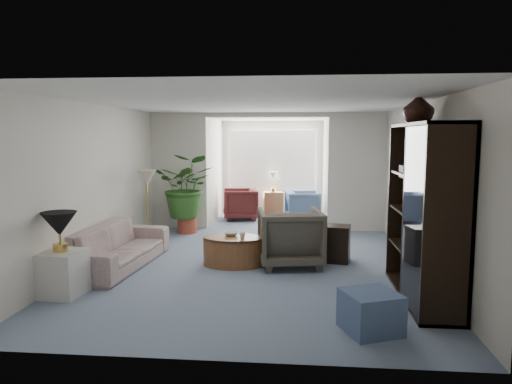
# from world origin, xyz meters

# --- Properties ---
(floor) EXTENTS (6.00, 6.00, 0.00)m
(floor) POSITION_xyz_m (0.00, 0.00, 0.00)
(floor) COLOR gray
(floor) RESTS_ON ground
(sunroom_floor) EXTENTS (2.60, 2.60, 0.00)m
(sunroom_floor) POSITION_xyz_m (0.00, 4.10, 0.00)
(sunroom_floor) COLOR gray
(sunroom_floor) RESTS_ON ground
(back_pier_left) EXTENTS (1.20, 0.12, 2.50)m
(back_pier_left) POSITION_xyz_m (-1.90, 3.00, 1.25)
(back_pier_left) COLOR white
(back_pier_left) RESTS_ON ground
(back_pier_right) EXTENTS (1.20, 0.12, 2.50)m
(back_pier_right) POSITION_xyz_m (1.90, 3.00, 1.25)
(back_pier_right) COLOR white
(back_pier_right) RESTS_ON ground
(back_header) EXTENTS (2.60, 0.12, 0.10)m
(back_header) POSITION_xyz_m (0.00, 3.00, 2.45)
(back_header) COLOR white
(back_header) RESTS_ON back_pier_left
(window_pane) EXTENTS (2.20, 0.02, 1.50)m
(window_pane) POSITION_xyz_m (0.00, 5.18, 1.40)
(window_pane) COLOR white
(window_blinds) EXTENTS (2.20, 0.02, 1.50)m
(window_blinds) POSITION_xyz_m (0.00, 5.15, 1.40)
(window_blinds) COLOR white
(framed_picture) EXTENTS (0.04, 0.50, 0.40)m
(framed_picture) POSITION_xyz_m (2.46, -0.10, 1.70)
(framed_picture) COLOR beige
(sofa) EXTENTS (1.02, 2.25, 0.64)m
(sofa) POSITION_xyz_m (-2.08, -0.09, 0.32)
(sofa) COLOR beige
(sofa) RESTS_ON ground
(end_table) EXTENTS (0.55, 0.55, 0.57)m
(end_table) POSITION_xyz_m (-2.28, -1.44, 0.28)
(end_table) COLOR silver
(end_table) RESTS_ON ground
(table_lamp) EXTENTS (0.44, 0.44, 0.30)m
(table_lamp) POSITION_xyz_m (-2.28, -1.44, 0.92)
(table_lamp) COLOR black
(table_lamp) RESTS_ON end_table
(floor_lamp) EXTENTS (0.36, 0.36, 0.28)m
(floor_lamp) POSITION_xyz_m (-2.08, 1.38, 1.25)
(floor_lamp) COLOR beige
(floor_lamp) RESTS_ON ground
(coffee_table) EXTENTS (1.04, 1.04, 0.45)m
(coffee_table) POSITION_xyz_m (-0.31, 0.14, 0.23)
(coffee_table) COLOR brown
(coffee_table) RESTS_ON ground
(coffee_bowl) EXTENTS (0.26, 0.26, 0.06)m
(coffee_bowl) POSITION_xyz_m (-0.36, 0.24, 0.48)
(coffee_bowl) COLOR silver
(coffee_bowl) RESTS_ON coffee_table
(coffee_cup) EXTENTS (0.11, 0.11, 0.09)m
(coffee_cup) POSITION_xyz_m (-0.16, 0.04, 0.50)
(coffee_cup) COLOR silver
(coffee_cup) RESTS_ON coffee_table
(wingback_chair) EXTENTS (1.09, 1.12, 0.89)m
(wingback_chair) POSITION_xyz_m (0.57, 0.22, 0.44)
(wingback_chair) COLOR #655D50
(wingback_chair) RESTS_ON ground
(side_table_dark) EXTENTS (0.55, 0.47, 0.58)m
(side_table_dark) POSITION_xyz_m (1.27, 0.52, 0.29)
(side_table_dark) COLOR black
(side_table_dark) RESTS_ON ground
(entertainment_cabinet) EXTENTS (0.52, 1.95, 2.16)m
(entertainment_cabinet) POSITION_xyz_m (2.23, -1.11, 1.08)
(entertainment_cabinet) COLOR black
(entertainment_cabinet) RESTS_ON ground
(cabinet_urn) EXTENTS (0.40, 0.40, 0.41)m
(cabinet_urn) POSITION_xyz_m (2.23, -0.61, 2.37)
(cabinet_urn) COLOR black
(cabinet_urn) RESTS_ON entertainment_cabinet
(ottoman) EXTENTS (0.68, 0.68, 0.42)m
(ottoman) POSITION_xyz_m (1.45, -2.22, 0.21)
(ottoman) COLOR slate
(ottoman) RESTS_ON ground
(plant_pot) EXTENTS (0.40, 0.40, 0.32)m
(plant_pot) POSITION_xyz_m (-1.62, 2.51, 0.16)
(plant_pot) COLOR #A74430
(plant_pot) RESTS_ON ground
(house_plant) EXTENTS (1.19, 1.03, 1.32)m
(house_plant) POSITION_xyz_m (-1.62, 2.51, 0.98)
(house_plant) COLOR #2F6021
(house_plant) RESTS_ON plant_pot
(sunroom_chair_blue) EXTENTS (0.88, 0.86, 0.71)m
(sunroom_chair_blue) POSITION_xyz_m (0.79, 4.18, 0.35)
(sunroom_chair_blue) COLOR slate
(sunroom_chair_blue) RESTS_ON ground
(sunroom_chair_maroon) EXTENTS (0.93, 0.91, 0.75)m
(sunroom_chair_maroon) POSITION_xyz_m (-0.71, 4.18, 0.37)
(sunroom_chair_maroon) COLOR #571F1E
(sunroom_chair_maroon) RESTS_ON ground
(sunroom_table) EXTENTS (0.53, 0.44, 0.59)m
(sunroom_table) POSITION_xyz_m (0.04, 4.93, 0.30)
(sunroom_table) COLOR brown
(sunroom_table) RESTS_ON ground
(shelf_clutter) EXTENTS (0.30, 1.18, 1.06)m
(shelf_clutter) POSITION_xyz_m (2.18, -1.26, 1.20)
(shelf_clutter) COLOR #464341
(shelf_clutter) RESTS_ON entertainment_cabinet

